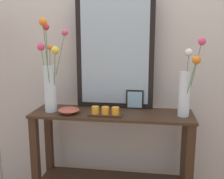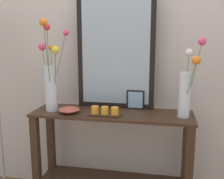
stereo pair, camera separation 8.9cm
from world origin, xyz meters
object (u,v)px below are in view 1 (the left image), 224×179
Objects in this scene: mirror_leaning at (115,50)px; decorative_bowl at (69,110)px; tall_vase_left at (50,78)px; vase_right at (186,87)px; console_table at (112,151)px; candle_tray at (105,112)px; picture_frame_small at (135,100)px.

mirror_leaning is 0.58m from decorative_bowl.
tall_vase_left is 1.00m from vase_right.
console_table is 7.56× the size of decorative_bowl.
mirror_leaning is 0.54m from tall_vase_left.
vase_right reaches higher than candle_tray.
mirror_leaning is 0.42m from picture_frame_small.
tall_vase_left reaches higher than picture_frame_small.
candle_tray is at bearing -98.64° from mirror_leaning.
mirror_leaning is 1.64× the size of vase_right.
vase_right is at bearing -22.22° from picture_frame_small.
vase_right is (1.00, 0.02, -0.04)m from tall_vase_left.
mirror_leaning is at bearing 35.03° from decorative_bowl.
vase_right is 3.70× the size of picture_frame_small.
mirror_leaning is at bearing 81.36° from candle_tray.
tall_vase_left is at bearing -179.01° from vase_right.
picture_frame_small is (0.63, 0.17, -0.18)m from tall_vase_left.
vase_right is at bearing 3.35° from decorative_bowl.
mirror_leaning is 3.76× the size of candle_tray.
console_table is 0.44m from picture_frame_small.
candle_tray is 0.28m from decorative_bowl.
mirror_leaning is at bearing 22.17° from tall_vase_left.
picture_frame_small is 0.94× the size of decorative_bowl.
mirror_leaning reaches higher than tall_vase_left.
tall_vase_left reaches higher than decorative_bowl.
decorative_bowl is (-0.48, -0.20, -0.05)m from picture_frame_small.
mirror_leaning reaches higher than candle_tray.
tall_vase_left is (-0.47, -0.19, -0.20)m from mirror_leaning.
candle_tray is at bearing -173.20° from vase_right.
candle_tray is (-0.57, -0.07, -0.19)m from vase_right.
picture_frame_small is at bearing 157.78° from vase_right.
picture_frame_small reaches higher than console_table.
picture_frame_small reaches higher than candle_tray.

